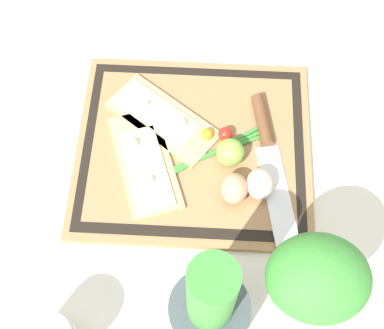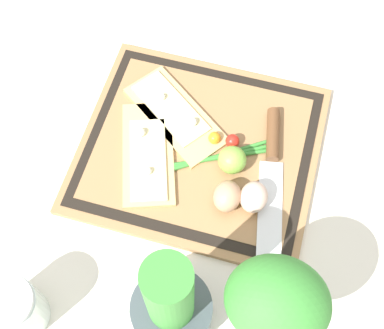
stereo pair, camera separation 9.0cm
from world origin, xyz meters
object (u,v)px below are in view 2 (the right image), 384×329
object	(u,v)px
cherry_tomato_red	(232,141)
sauce_jar	(16,310)
egg_pink	(254,197)
herb_pot	(171,305)
pizza_slice_far	(148,154)
cherry_tomato_yellow	(215,138)
pizza_slice_near	(175,113)
herb_glass	(274,307)
knife	(272,160)
lime	(232,160)
egg_brown	(227,196)

from	to	relation	value
cherry_tomato_red	sauce_jar	xyz separation A→B (m)	(0.24, 0.37, 0.01)
egg_pink	herb_pot	size ratio (longest dim) A/B	0.23
pizza_slice_far	cherry_tomato_yellow	world-z (taller)	pizza_slice_far
pizza_slice_near	cherry_tomato_red	distance (m)	0.12
pizza_slice_far	herb_glass	size ratio (longest dim) A/B	1.01
pizza_slice_near	cherry_tomato_yellow	bearing A→B (deg)	158.17
egg_pink	sauce_jar	bearing A→B (deg)	42.49
cherry_tomato_yellow	pizza_slice_near	bearing A→B (deg)	-21.83
pizza_slice_near	sauce_jar	bearing A→B (deg)	72.90
pizza_slice_near	egg_pink	world-z (taller)	egg_pink
knife	lime	distance (m)	0.07
herb_glass	knife	bearing A→B (deg)	-80.66
herb_pot	cherry_tomato_yellow	bearing A→B (deg)	-87.30
lime	cherry_tomato_red	distance (m)	0.04
lime	cherry_tomato_red	size ratio (longest dim) A/B	1.94
cherry_tomato_red	cherry_tomato_yellow	size ratio (longest dim) A/B	1.11
pizza_slice_near	pizza_slice_far	size ratio (longest dim) A/B	0.99
knife	cherry_tomato_yellow	bearing A→B (deg)	-7.80
cherry_tomato_yellow	herb_glass	distance (m)	0.34
egg_pink	sauce_jar	size ratio (longest dim) A/B	0.55
cherry_tomato_yellow	herb_glass	world-z (taller)	herb_glass
knife	herb_pot	size ratio (longest dim) A/B	1.28
pizza_slice_far	herb_glass	xyz separation A→B (m)	(-0.25, 0.22, 0.11)
pizza_slice_near	cherry_tomato_red	bearing A→B (deg)	164.59
lime	herb_pot	xyz separation A→B (m)	(0.03, 0.27, 0.04)
pizza_slice_far	knife	distance (m)	0.21
knife	egg_brown	distance (m)	0.11
egg_brown	sauce_jar	bearing A→B (deg)	45.75
herb_pot	lime	bearing A→B (deg)	-95.57
egg_brown	egg_pink	size ratio (longest dim) A/B	1.00
pizza_slice_far	sauce_jar	bearing A→B (deg)	71.67
egg_brown	lime	world-z (taller)	lime
egg_brown	pizza_slice_far	bearing A→B (deg)	-17.38
pizza_slice_near	egg_brown	xyz separation A→B (m)	(-0.13, 0.14, 0.02)
egg_pink	lime	bearing A→B (deg)	-48.24
pizza_slice_far	sauce_jar	distance (m)	0.33
herb_pot	sauce_jar	xyz separation A→B (m)	(0.22, 0.06, -0.04)
pizza_slice_near	pizza_slice_far	xyz separation A→B (m)	(0.02, 0.09, 0.00)
lime	cherry_tomato_red	bearing A→B (deg)	-77.95
knife	lime	world-z (taller)	lime
egg_pink	sauce_jar	xyz separation A→B (m)	(0.30, 0.27, 0.00)
egg_brown	lime	size ratio (longest dim) A/B	1.12
pizza_slice_near	herb_pot	distance (m)	0.36
cherry_tomato_red	egg_brown	bearing A→B (deg)	98.78
knife	egg_brown	size ratio (longest dim) A/B	5.59
knife	sauce_jar	xyz separation A→B (m)	(0.31, 0.35, 0.02)
cherry_tomato_yellow	sauce_jar	size ratio (longest dim) A/B	0.23
egg_brown	pizza_slice_near	bearing A→B (deg)	-46.92
herb_glass	cherry_tomato_red	bearing A→B (deg)	-67.51
pizza_slice_far	cherry_tomato_red	world-z (taller)	cherry_tomato_red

